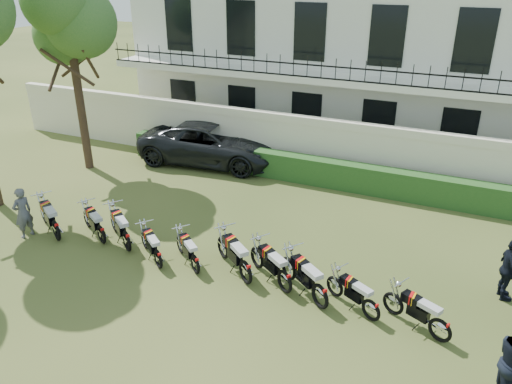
% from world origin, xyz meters
% --- Properties ---
extents(ground, '(100.00, 100.00, 0.00)m').
position_xyz_m(ground, '(0.00, 0.00, 0.00)').
color(ground, '#33431B').
rests_on(ground, ground).
extents(perimeter_wall, '(30.00, 0.35, 2.30)m').
position_xyz_m(perimeter_wall, '(0.00, 8.00, 1.17)').
color(perimeter_wall, beige).
rests_on(perimeter_wall, ground).
extents(hedge, '(18.00, 0.60, 1.00)m').
position_xyz_m(hedge, '(1.00, 7.20, 0.50)').
color(hedge, '#19471C').
rests_on(hedge, ground).
extents(building, '(20.40, 9.60, 7.40)m').
position_xyz_m(building, '(0.00, 13.96, 3.71)').
color(building, silver).
rests_on(building, ground).
extents(tree_west_near, '(3.40, 3.20, 7.90)m').
position_xyz_m(tree_west_near, '(-8.96, 5.00, 5.89)').
color(tree_west_near, '#473323').
rests_on(tree_west_near, ground).
extents(motorcycle_0, '(1.78, 1.10, 1.09)m').
position_xyz_m(motorcycle_0, '(-5.83, -0.03, 0.50)').
color(motorcycle_0, black).
rests_on(motorcycle_0, ground).
extents(motorcycle_1, '(1.61, 0.98, 0.99)m').
position_xyz_m(motorcycle_1, '(-4.49, 0.38, 0.45)').
color(motorcycle_1, black).
rests_on(motorcycle_1, ground).
extents(motorcycle_2, '(1.64, 1.23, 1.07)m').
position_xyz_m(motorcycle_2, '(-3.53, 0.33, 0.49)').
color(motorcycle_2, black).
rests_on(motorcycle_2, ground).
extents(motorcycle_3, '(1.43, 1.11, 0.94)m').
position_xyz_m(motorcycle_3, '(-2.21, -0.04, 0.43)').
color(motorcycle_3, black).
rests_on(motorcycle_3, ground).
extents(motorcycle_4, '(1.38, 1.12, 0.92)m').
position_xyz_m(motorcycle_4, '(-1.17, 0.16, 0.43)').
color(motorcycle_4, black).
rests_on(motorcycle_4, ground).
extents(motorcycle_5, '(1.67, 1.33, 1.11)m').
position_xyz_m(motorcycle_5, '(0.25, 0.28, 0.51)').
color(motorcycle_5, black).
rests_on(motorcycle_5, ground).
extents(motorcycle_6, '(1.64, 1.17, 1.05)m').
position_xyz_m(motorcycle_6, '(1.30, 0.33, 0.48)').
color(motorcycle_6, black).
rests_on(motorcycle_6, ground).
extents(motorcycle_7, '(1.67, 1.27, 1.09)m').
position_xyz_m(motorcycle_7, '(2.30, 0.10, 0.50)').
color(motorcycle_7, black).
rests_on(motorcycle_7, ground).
extents(motorcycle_8, '(1.54, 0.91, 0.93)m').
position_xyz_m(motorcycle_8, '(3.52, 0.14, 0.43)').
color(motorcycle_8, black).
rests_on(motorcycle_8, ground).
extents(motorcycle_9, '(1.65, 0.90, 0.98)m').
position_xyz_m(motorcycle_9, '(5.04, 0.05, 0.45)').
color(motorcycle_9, black).
rests_on(motorcycle_9, ground).
extents(suv, '(6.17, 3.36, 1.64)m').
position_xyz_m(suv, '(-4.70, 7.55, 0.82)').
color(suv, black).
rests_on(suv, ground).
extents(inspector, '(0.48, 0.64, 1.59)m').
position_xyz_m(inspector, '(-6.87, -0.20, 0.80)').
color(inspector, '#5D5D62').
rests_on(inspector, ground).
extents(officer_5, '(0.64, 1.04, 1.65)m').
position_xyz_m(officer_5, '(6.33, 2.35, 0.82)').
color(officer_5, black).
rests_on(officer_5, ground).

